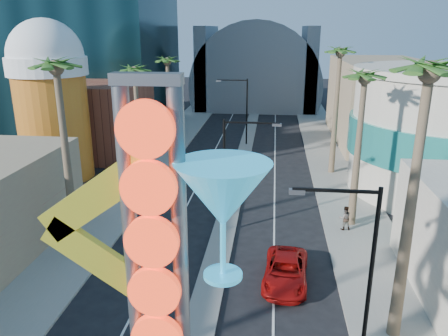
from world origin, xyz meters
The scene contains 19 objects.
sidewalk_west centered at (-9.50, 35.00, 0.07)m, with size 5.00×100.00×0.15m, color gray.
sidewalk_east centered at (9.50, 35.00, 0.07)m, with size 5.00×100.00×0.15m, color gray.
median centered at (0.00, 38.00, 0.07)m, with size 1.60×84.00×0.15m, color gray.
brick_filler_west centered at (-16.00, 38.00, 4.00)m, with size 10.00×10.00×8.00m, color brown.
filler_east centered at (16.00, 48.00, 5.00)m, with size 10.00×20.00×10.00m, color #9D8065.
beer_mug centered at (-17.00, 30.00, 7.84)m, with size 7.00×7.00×14.50m.
canopy centered at (0.00, 72.00, 4.31)m, with size 22.00×16.00×22.00m.
neon_sign centered at (0.82, 2.96, 7.31)m, with size 6.53×2.60×12.55m.
streetlight_0 centered at (0.55, 20.00, 4.88)m, with size 3.79×0.25×8.00m.
streetlight_1 centered at (-0.55, 44.00, 4.88)m, with size 3.79×0.25×8.00m.
streetlight_2 centered at (6.72, 8.00, 4.83)m, with size 3.45×0.25×8.00m.
palm_1 centered at (-9.00, 16.00, 10.82)m, with size 2.40×2.40×12.70m.
palm_2 centered at (-9.00, 30.00, 9.48)m, with size 2.40×2.40×11.20m.
palm_3 centered at (-9.00, 42.00, 9.48)m, with size 2.40×2.40×11.20m.
palm_5 centered at (9.00, 10.00, 11.27)m, with size 2.40×2.40×13.20m.
palm_6 centered at (9.00, 22.00, 9.93)m, with size 2.40×2.40×11.70m.
palm_7 centered at (9.00, 34.00, 10.82)m, with size 2.40×2.40×12.70m.
red_pickup centered at (4.14, 13.95, 0.71)m, with size 2.37×5.13×1.43m, color #B6100E.
pedestrian_b centered at (8.35, 20.95, 1.02)m, with size 0.84×0.66×1.74m, color gray.
Camera 1 is at (3.15, -7.66, 13.59)m, focal length 35.00 mm.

